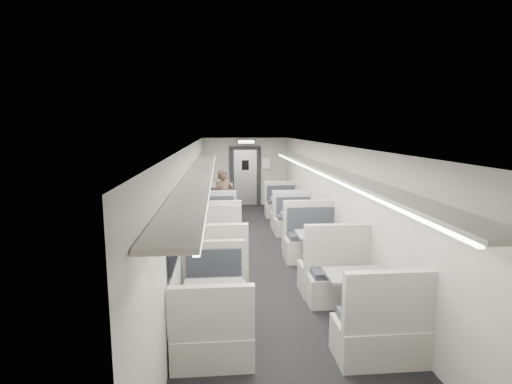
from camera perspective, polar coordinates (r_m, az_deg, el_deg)
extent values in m
cube|color=black|center=(8.63, 1.02, -9.82)|extent=(3.00, 12.00, 0.12)
cube|color=white|center=(8.17, 1.07, 7.15)|extent=(3.00, 12.00, 0.12)
cube|color=#BAB9AE|center=(14.29, -1.58, 2.94)|extent=(3.00, 0.12, 2.40)
cube|color=#BAB9AE|center=(8.29, -9.74, -1.73)|extent=(0.12, 12.00, 2.40)
cube|color=#BAB9AE|center=(8.62, 11.42, -1.37)|extent=(0.12, 12.00, 2.40)
cube|color=#B9B7AE|center=(10.91, -5.64, -4.36)|extent=(0.97, 0.54, 0.41)
cube|color=#23262F|center=(10.88, -5.65, -3.03)|extent=(0.86, 0.43, 0.09)
cube|color=#B9B7AE|center=(10.60, -5.69, -1.83)|extent=(0.97, 0.11, 0.64)
cube|color=#B9B7AE|center=(12.30, -5.59, -2.80)|extent=(0.97, 0.54, 0.41)
cube|color=#23262F|center=(12.22, -5.61, -1.67)|extent=(0.86, 0.43, 0.09)
cube|color=#B9B7AE|center=(12.40, -5.62, -0.23)|extent=(0.97, 0.11, 0.64)
cylinder|color=silver|center=(11.58, -5.62, -3.00)|extent=(0.09, 0.09, 0.63)
cylinder|color=silver|center=(11.65, -5.59, -4.46)|extent=(0.33, 0.33, 0.03)
cube|color=slate|center=(11.51, -5.65, -1.28)|extent=(0.81, 0.55, 0.04)
cube|color=#B9B7AE|center=(8.87, -5.74, -7.43)|extent=(1.04, 0.58, 0.44)
cube|color=#23262F|center=(8.83, -5.76, -5.69)|extent=(0.92, 0.46, 0.10)
cube|color=#B9B7AE|center=(8.52, -5.81, -4.19)|extent=(1.04, 0.12, 0.69)
cube|color=#B9B7AE|center=(10.35, -5.66, -5.01)|extent=(1.04, 0.58, 0.44)
cube|color=#23262F|center=(10.26, -5.68, -3.58)|extent=(0.92, 0.46, 0.10)
cube|color=#B9B7AE|center=(10.44, -5.70, -1.71)|extent=(1.04, 0.12, 0.69)
cylinder|color=silver|center=(9.58, -5.71, -5.44)|extent=(0.10, 0.10, 0.68)
cylinder|color=silver|center=(9.67, -5.67, -7.30)|extent=(0.35, 0.35, 0.03)
cube|color=slate|center=(9.49, -5.74, -3.23)|extent=(0.87, 0.59, 0.04)
cube|color=#B9B7AE|center=(7.00, -5.88, -11.92)|extent=(1.11, 0.62, 0.47)
cube|color=#23262F|center=(6.93, -5.92, -9.60)|extent=(0.99, 0.49, 0.10)
cube|color=#B9B7AE|center=(6.59, -5.99, -7.72)|extent=(1.11, 0.13, 0.73)
cube|color=#B9B7AE|center=(8.54, -5.76, -7.98)|extent=(1.11, 0.62, 0.47)
cube|color=#23262F|center=(8.43, -5.79, -6.17)|extent=(0.99, 0.49, 0.10)
cube|color=#B9B7AE|center=(8.61, -5.81, -3.70)|extent=(1.11, 0.13, 0.73)
cylinder|color=silver|center=(7.73, -5.83, -8.87)|extent=(0.10, 0.10, 0.72)
cylinder|color=silver|center=(7.84, -5.79, -11.27)|extent=(0.38, 0.38, 0.03)
cube|color=slate|center=(7.61, -5.88, -5.98)|extent=(0.92, 0.63, 0.04)
cube|color=#B9B7AE|center=(5.06, -6.18, -21.11)|extent=(0.95, 0.53, 0.41)
cube|color=#23262F|center=(4.96, -6.23, -18.48)|extent=(0.85, 0.42, 0.09)
cube|color=#B9B7AE|center=(4.64, -6.34, -16.79)|extent=(0.95, 0.11, 0.63)
cube|color=#B9B7AE|center=(6.31, -5.96, -14.68)|extent=(0.95, 0.53, 0.41)
cube|color=#23262F|center=(6.19, -6.00, -12.68)|extent=(0.85, 0.42, 0.09)
cube|color=#B9B7AE|center=(6.30, -6.02, -9.66)|extent=(0.95, 0.11, 0.63)
cylinder|color=silver|center=(5.63, -6.08, -16.56)|extent=(0.09, 0.09, 0.62)
cylinder|color=silver|center=(5.76, -6.02, -19.22)|extent=(0.32, 0.32, 0.03)
cube|color=slate|center=(5.48, -6.14, -13.29)|extent=(0.79, 0.54, 0.04)
cube|color=#B9B7AE|center=(11.12, 4.75, -4.05)|extent=(1.00, 0.56, 0.42)
cube|color=#23262F|center=(11.09, 4.74, -2.71)|extent=(0.89, 0.44, 0.09)
cube|color=#B9B7AE|center=(10.81, 4.97, -1.49)|extent=(1.00, 0.11, 0.66)
cube|color=#B9B7AE|center=(12.54, 3.60, -2.52)|extent=(1.00, 0.56, 0.42)
cube|color=#23262F|center=(12.46, 3.63, -1.38)|extent=(0.89, 0.44, 0.09)
cube|color=#B9B7AE|center=(12.64, 3.49, 0.07)|extent=(1.00, 0.11, 0.66)
cylinder|color=silver|center=(11.80, 4.15, -2.70)|extent=(0.09, 0.09, 0.65)
cylinder|color=silver|center=(11.87, 4.13, -4.17)|extent=(0.34, 0.34, 0.03)
cube|color=slate|center=(11.74, 4.17, -0.97)|extent=(0.83, 0.57, 0.04)
cube|color=#B9B7AE|center=(9.09, 7.08, -7.11)|extent=(1.00, 0.56, 0.42)
cube|color=#23262F|center=(9.04, 7.07, -5.49)|extent=(0.89, 0.44, 0.09)
cube|color=#B9B7AE|center=(8.76, 7.43, -4.08)|extent=(1.00, 0.11, 0.66)
cube|color=#B9B7AE|center=(10.48, 5.38, -4.88)|extent=(1.00, 0.56, 0.42)
cube|color=#23262F|center=(10.39, 5.43, -3.54)|extent=(0.89, 0.44, 0.09)
cube|color=#B9B7AE|center=(10.55, 5.23, -1.77)|extent=(1.00, 0.11, 0.66)
cylinder|color=silver|center=(9.75, 6.18, -5.28)|extent=(0.09, 0.09, 0.65)
cylinder|color=silver|center=(9.83, 6.15, -7.03)|extent=(0.34, 0.34, 0.03)
cube|color=slate|center=(9.67, 6.22, -3.20)|extent=(0.83, 0.56, 0.04)
cube|color=#B9B7AE|center=(7.00, 11.07, -12.00)|extent=(1.13, 0.63, 0.48)
cube|color=#23262F|center=(6.93, 11.07, -9.63)|extent=(1.01, 0.50, 0.11)
cube|color=#B9B7AE|center=(6.59, 11.79, -7.71)|extent=(1.13, 0.13, 0.75)
cube|color=#B9B7AE|center=(8.53, 7.93, -8.03)|extent=(1.13, 0.63, 0.48)
cube|color=#23262F|center=(8.41, 8.02, -6.17)|extent=(1.01, 0.50, 0.11)
cube|color=#B9B7AE|center=(8.58, 7.67, -3.65)|extent=(1.13, 0.13, 0.75)
cylinder|color=silver|center=(7.72, 9.36, -8.92)|extent=(0.11, 0.11, 0.74)
cylinder|color=silver|center=(7.83, 9.29, -11.37)|extent=(0.39, 0.39, 0.03)
cube|color=slate|center=(7.60, 9.44, -5.96)|extent=(0.94, 0.64, 0.04)
cube|color=#B9B7AE|center=(5.31, 17.35, -19.57)|extent=(1.09, 0.61, 0.46)
cube|color=#23262F|center=(5.21, 17.37, -16.68)|extent=(0.96, 0.48, 0.10)
cube|color=#B9B7AE|center=(4.87, 18.70, -14.64)|extent=(1.09, 0.12, 0.72)
cube|color=#B9B7AE|center=(6.67, 11.99, -13.22)|extent=(1.09, 0.61, 0.46)
cube|color=#23262F|center=(6.54, 12.15, -11.03)|extent=(0.96, 0.48, 0.10)
cube|color=#B9B7AE|center=(6.67, 11.60, -7.82)|extent=(1.09, 0.12, 0.72)
cylinder|color=silver|center=(5.92, 14.37, -14.97)|extent=(0.10, 0.10, 0.71)
cylinder|color=silver|center=(6.07, 14.24, -17.89)|extent=(0.37, 0.37, 0.03)
cube|color=slate|center=(5.78, 14.53, -11.39)|extent=(0.90, 0.62, 0.04)
imported|color=black|center=(11.02, -4.62, -0.99)|extent=(0.65, 0.49, 1.62)
cube|color=black|center=(11.62, -8.10, 2.16)|extent=(0.02, 1.18, 0.84)
cube|color=black|center=(9.44, -8.76, 0.54)|extent=(0.02, 1.18, 0.84)
cube|color=black|center=(7.28, -9.82, -2.04)|extent=(0.02, 1.18, 0.84)
cube|color=black|center=(5.15, -11.78, -6.79)|extent=(0.02, 1.18, 0.84)
cube|color=#B9B7AE|center=(7.87, -7.87, 3.04)|extent=(0.46, 10.40, 0.05)
cube|color=white|center=(7.87, -6.41, 2.70)|extent=(0.05, 10.20, 0.04)
cube|color=#B9B7AE|center=(8.15, 10.15, 3.19)|extent=(0.46, 10.40, 0.05)
cube|color=white|center=(8.10, 8.77, 2.84)|extent=(0.05, 10.20, 0.04)
cube|color=black|center=(14.19, -1.54, 2.29)|extent=(1.10, 0.10, 2.10)
cube|color=silver|center=(14.16, -1.53, 2.07)|extent=(0.80, 0.05, 1.95)
cube|color=black|center=(14.07, -1.53, 3.87)|extent=(0.25, 0.02, 0.35)
cube|color=black|center=(13.60, -1.43, 7.19)|extent=(0.62, 0.10, 0.16)
cube|color=white|center=(13.54, -1.42, 7.18)|extent=(0.54, 0.02, 0.10)
cube|color=white|center=(14.19, 1.49, 4.11)|extent=(0.32, 0.02, 0.40)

